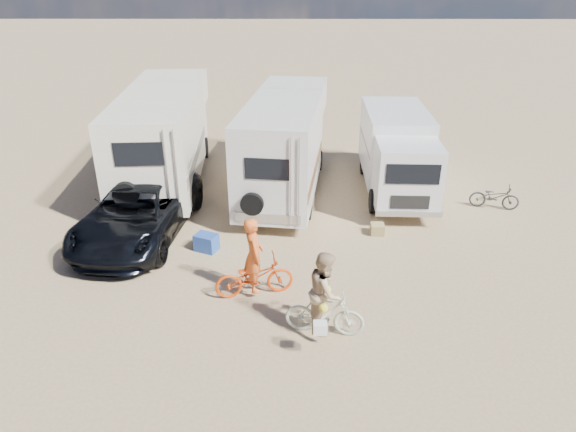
{
  "coord_description": "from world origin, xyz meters",
  "views": [
    {
      "loc": [
        -0.04,
        -10.68,
        7.39
      ],
      "look_at": [
        -0.1,
        1.72,
        1.3
      ],
      "focal_mm": 32.23,
      "sensor_mm": 36.0,
      "label": 1
    }
  ],
  "objects_px": {
    "rider_man": "(254,261)",
    "rider_woman": "(325,298)",
    "rv_left": "(164,138)",
    "crate": "(377,229)",
    "bike_woman": "(325,314)",
    "rv_main": "(285,146)",
    "dark_suv": "(138,211)",
    "bike_parked": "(494,197)",
    "box_truck": "(397,155)",
    "bike_man": "(254,277)",
    "cooler": "(206,242)"
  },
  "relations": [
    {
      "from": "dark_suv",
      "to": "bike_woman",
      "type": "bearing_deg",
      "value": -34.64
    },
    {
      "from": "rider_woman",
      "to": "bike_man",
      "type": "bearing_deg",
      "value": 57.45
    },
    {
      "from": "bike_man",
      "to": "rider_woman",
      "type": "distance_m",
      "value": 2.24
    },
    {
      "from": "bike_parked",
      "to": "bike_woman",
      "type": "bearing_deg",
      "value": 151.88
    },
    {
      "from": "rider_woman",
      "to": "crate",
      "type": "relative_size",
      "value": 4.66
    },
    {
      "from": "box_truck",
      "to": "cooler",
      "type": "height_order",
      "value": "box_truck"
    },
    {
      "from": "rider_woman",
      "to": "cooler",
      "type": "xyz_separation_m",
      "value": [
        -3.14,
        3.68,
        -0.69
      ]
    },
    {
      "from": "dark_suv",
      "to": "crate",
      "type": "height_order",
      "value": "dark_suv"
    },
    {
      "from": "bike_parked",
      "to": "crate",
      "type": "distance_m",
      "value": 4.55
    },
    {
      "from": "bike_woman",
      "to": "cooler",
      "type": "relative_size",
      "value": 2.85
    },
    {
      "from": "bike_parked",
      "to": "crate",
      "type": "xyz_separation_m",
      "value": [
        -4.15,
        -1.86,
        -0.25
      ]
    },
    {
      "from": "rv_left",
      "to": "rider_woman",
      "type": "height_order",
      "value": "rv_left"
    },
    {
      "from": "rv_main",
      "to": "crate",
      "type": "relative_size",
      "value": 18.42
    },
    {
      "from": "rv_left",
      "to": "bike_man",
      "type": "xyz_separation_m",
      "value": [
        3.72,
        -7.45,
        -1.17
      ]
    },
    {
      "from": "crate",
      "to": "dark_suv",
      "type": "bearing_deg",
      "value": -179.22
    },
    {
      "from": "rv_main",
      "to": "bike_parked",
      "type": "relative_size",
      "value": 4.69
    },
    {
      "from": "rv_main",
      "to": "bike_parked",
      "type": "xyz_separation_m",
      "value": [
        6.96,
        -1.49,
        -1.25
      ]
    },
    {
      "from": "rv_main",
      "to": "bike_parked",
      "type": "bearing_deg",
      "value": -4.7
    },
    {
      "from": "box_truck",
      "to": "bike_woman",
      "type": "distance_m",
      "value": 8.47
    },
    {
      "from": "dark_suv",
      "to": "crate",
      "type": "xyz_separation_m",
      "value": [
        7.13,
        0.1,
        -0.62
      ]
    },
    {
      "from": "dark_suv",
      "to": "bike_parked",
      "type": "relative_size",
      "value": 3.59
    },
    {
      "from": "bike_woman",
      "to": "cooler",
      "type": "height_order",
      "value": "bike_woman"
    },
    {
      "from": "rider_man",
      "to": "rider_woman",
      "type": "height_order",
      "value": "rider_man"
    },
    {
      "from": "rv_left",
      "to": "rider_man",
      "type": "distance_m",
      "value": 8.36
    },
    {
      "from": "bike_man",
      "to": "bike_parked",
      "type": "bearing_deg",
      "value": -69.67
    },
    {
      "from": "rider_woman",
      "to": "crate",
      "type": "bearing_deg",
      "value": -12.04
    },
    {
      "from": "rv_left",
      "to": "rider_man",
      "type": "height_order",
      "value": "rv_left"
    },
    {
      "from": "rv_main",
      "to": "dark_suv",
      "type": "height_order",
      "value": "rv_main"
    },
    {
      "from": "bike_woman",
      "to": "bike_parked",
      "type": "relative_size",
      "value": 1.11
    },
    {
      "from": "bike_man",
      "to": "rider_man",
      "type": "distance_m",
      "value": 0.45
    },
    {
      "from": "bike_parked",
      "to": "crate",
      "type": "height_order",
      "value": "bike_parked"
    },
    {
      "from": "rv_left",
      "to": "rider_woman",
      "type": "relative_size",
      "value": 4.43
    },
    {
      "from": "crate",
      "to": "bike_woman",
      "type": "bearing_deg",
      "value": -111.92
    },
    {
      "from": "rv_main",
      "to": "box_truck",
      "type": "height_order",
      "value": "rv_main"
    },
    {
      "from": "rv_left",
      "to": "crate",
      "type": "xyz_separation_m",
      "value": [
        7.23,
        -4.26,
        -1.51
      ]
    },
    {
      "from": "dark_suv",
      "to": "crate",
      "type": "bearing_deg",
      "value": 7.24
    },
    {
      "from": "rv_left",
      "to": "cooler",
      "type": "bearing_deg",
      "value": -70.76
    },
    {
      "from": "bike_man",
      "to": "crate",
      "type": "height_order",
      "value": "bike_man"
    },
    {
      "from": "rider_man",
      "to": "bike_woman",
      "type": "bearing_deg",
      "value": -145.5
    },
    {
      "from": "box_truck",
      "to": "bike_man",
      "type": "xyz_separation_m",
      "value": [
        -4.59,
        -6.4,
        -0.88
      ]
    },
    {
      "from": "box_truck",
      "to": "rider_woman",
      "type": "bearing_deg",
      "value": -108.46
    },
    {
      "from": "rider_man",
      "to": "rider_woman",
      "type": "bearing_deg",
      "value": -145.5
    },
    {
      "from": "rv_left",
      "to": "box_truck",
      "type": "distance_m",
      "value": 8.38
    },
    {
      "from": "box_truck",
      "to": "rider_man",
      "type": "distance_m",
      "value": 7.89
    },
    {
      "from": "crate",
      "to": "bike_parked",
      "type": "bearing_deg",
      "value": 24.11
    },
    {
      "from": "rv_main",
      "to": "box_truck",
      "type": "bearing_deg",
      "value": 5.39
    },
    {
      "from": "bike_man",
      "to": "bike_woman",
      "type": "bearing_deg",
      "value": -145.5
    },
    {
      "from": "bike_man",
      "to": "bike_woman",
      "type": "distance_m",
      "value": 2.2
    },
    {
      "from": "dark_suv",
      "to": "bike_man",
      "type": "xyz_separation_m",
      "value": [
        3.62,
        -3.09,
        -0.28
      ]
    },
    {
      "from": "cooler",
      "to": "rider_woman",
      "type": "bearing_deg",
      "value": -26.13
    }
  ]
}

